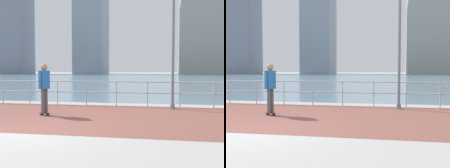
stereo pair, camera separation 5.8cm
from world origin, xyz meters
The scene contains 9 objects.
ground centered at (0.00, 40.00, 0.00)m, with size 220.00×220.00×0.00m, color #ADAAA5.
brick_paving centered at (0.00, 2.35, 0.00)m, with size 28.00×5.74×0.01m, color brown.
harbor_water centered at (0.00, 50.22, 0.00)m, with size 180.00×88.00×0.00m, color #6B899E.
waterfront_railing centered at (0.00, 5.22, 0.77)m, with size 25.25×0.06×1.12m.
lamppost centered at (4.01, 4.57, 3.07)m, with size 0.80×0.43×5.55m.
skateboarder centered at (-0.72, 2.20, 1.12)m, with size 0.41×0.55×1.84m.
tower_slate centered at (-22.00, 92.42, 24.09)m, with size 10.66×14.04×49.84m.
tower_concrete centered at (-49.42, 82.24, 16.06)m, with size 14.75×10.25×33.79m.
tower_steel centered at (17.51, 90.02, 15.29)m, with size 15.96×11.28×32.25m.
Camera 2 is at (3.42, -6.93, 1.65)m, focal length 43.88 mm.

